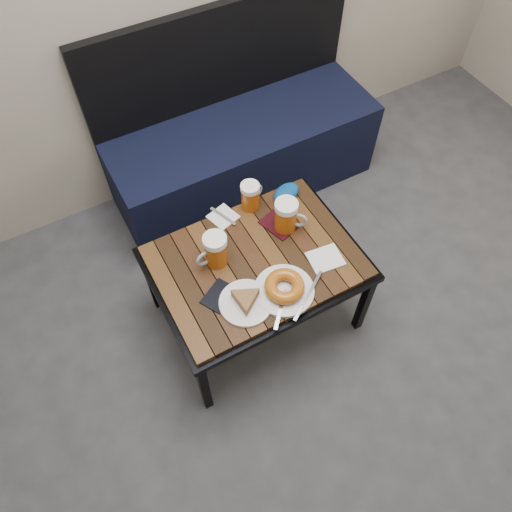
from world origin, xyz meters
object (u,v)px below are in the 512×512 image
cafe_table (256,266)px  knit_pouch (286,193)px  plate_bagel (284,288)px  passport_navy (219,296)px  passport_burgundy (278,225)px  bench (241,147)px  beer_mug_left (215,250)px  beer_mug_right (286,216)px  plate_pie (246,301)px  beer_mug_centre (251,196)px

cafe_table → knit_pouch: knit_pouch is taller
plate_bagel → passport_navy: bearing=155.7°
cafe_table → knit_pouch: bearing=39.5°
plate_bagel → passport_burgundy: bearing=63.7°
bench → passport_burgundy: 0.73m
plate_bagel → beer_mug_left: bearing=123.2°
passport_navy → beer_mug_right: bearing=83.1°
beer_mug_right → beer_mug_left: bearing=-137.1°
cafe_table → plate_bagel: bearing=-82.4°
cafe_table → beer_mug_left: (-0.14, 0.07, 0.12)m
plate_pie → passport_burgundy: 0.40m
bench → plate_pie: 1.08m
beer_mug_right → passport_navy: (-0.39, -0.16, -0.07)m
cafe_table → beer_mug_right: beer_mug_right is taller
beer_mug_right → knit_pouch: (0.09, 0.14, -0.05)m
beer_mug_right → knit_pouch: beer_mug_right is taller
beer_mug_centre → passport_burgundy: (0.05, -0.15, -0.06)m
plate_pie → knit_pouch: (0.41, 0.39, 0.01)m
cafe_table → beer_mug_centre: size_ratio=6.39×
passport_burgundy → plate_pie: bearing=-155.7°
knit_pouch → beer_mug_left: bearing=-159.7°
plate_bagel → knit_pouch: plate_bagel is taller
passport_navy → passport_burgundy: (0.37, 0.19, 0.00)m
bench → plate_pie: bench is taller
beer_mug_left → passport_navy: beer_mug_left is taller
beer_mug_left → passport_burgundy: beer_mug_left is taller
knit_pouch → plate_bagel: bearing=-121.6°
beer_mug_centre → cafe_table: bearing=-135.8°
beer_mug_centre → plate_bagel: beer_mug_centre is taller
beer_mug_left → plate_bagel: beer_mug_left is taller
cafe_table → passport_burgundy: bearing=33.1°
bench → knit_pouch: bearing=-96.9°
cafe_table → beer_mug_left: bearing=152.9°
beer_mug_left → passport_burgundy: (0.31, 0.04, -0.07)m
beer_mug_right → passport_burgundy: (-0.02, 0.03, -0.07)m
beer_mug_centre → beer_mug_right: size_ratio=0.85×
plate_pie → plate_bagel: plate_bagel is taller
bench → beer_mug_right: size_ratio=9.06×
passport_navy → beer_mug_centre: bearing=107.1°
beer_mug_left → passport_burgundy: bearing=179.7°
bench → knit_pouch: size_ratio=10.64×
bench → plate_pie: (-0.48, -0.95, 0.22)m
passport_navy → knit_pouch: bearing=93.0°
beer_mug_centre → knit_pouch: (0.16, -0.03, -0.04)m
cafe_table → beer_mug_right: (0.19, 0.08, 0.12)m
cafe_table → beer_mug_left: size_ratio=5.51×
beer_mug_left → plate_pie: bearing=85.7°
bench → beer_mug_left: 0.91m
beer_mug_left → beer_mug_right: 0.33m
cafe_table → beer_mug_right: size_ratio=5.44×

